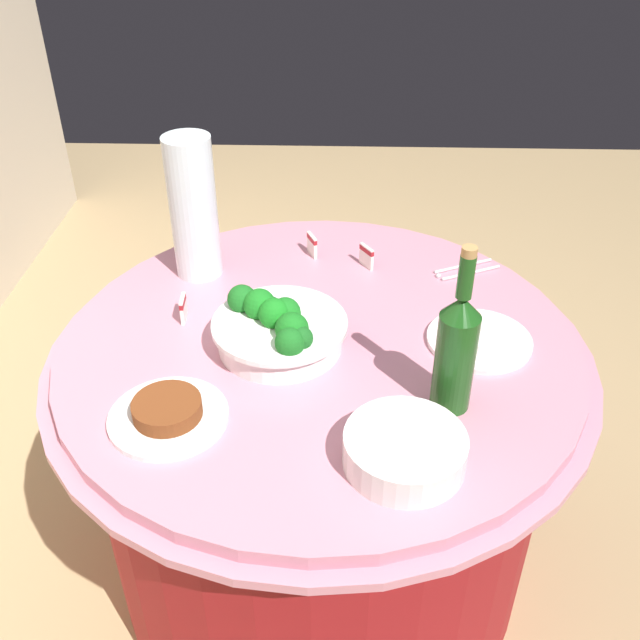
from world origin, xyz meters
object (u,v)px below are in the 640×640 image
at_px(decorative_fruit_vase, 194,216).
at_px(food_plate_stir_fry, 168,413).
at_px(label_placard_mid, 183,307).
at_px(wine_bottle, 456,349).
at_px(serving_tongs, 464,270).
at_px(food_plate_rice, 479,336).
at_px(plate_stack, 405,450).
at_px(label_placard_front, 312,244).
at_px(broccoli_bowl, 278,328).
at_px(label_placard_rear, 366,255).

relative_size(decorative_fruit_vase, food_plate_stir_fry, 1.55).
relative_size(decorative_fruit_vase, label_placard_mid, 6.18).
distance_m(wine_bottle, serving_tongs, 0.51).
relative_size(wine_bottle, food_plate_rice, 1.53).
relative_size(plate_stack, decorative_fruit_vase, 0.62).
bearing_deg(wine_bottle, label_placard_front, 26.75).
bearing_deg(wine_bottle, label_placard_mid, 64.45).
xyz_separation_m(broccoli_bowl, label_placard_rear, (0.33, -0.19, -0.02)).
bearing_deg(plate_stack, label_placard_front, 14.65).
relative_size(label_placard_front, label_placard_rear, 1.00).
xyz_separation_m(decorative_fruit_vase, label_placard_rear, (0.04, -0.40, -0.12)).
bearing_deg(broccoli_bowl, label_placard_mid, 66.65).
xyz_separation_m(decorative_fruit_vase, label_placard_mid, (-0.20, 0.00, -0.12)).
distance_m(decorative_fruit_vase, food_plate_stir_fry, 0.54).
height_order(decorative_fruit_vase, label_placard_rear, decorative_fruit_vase).
height_order(decorative_fruit_vase, label_placard_front, decorative_fruit_vase).
bearing_deg(food_plate_rice, decorative_fruit_vase, 67.44).
bearing_deg(label_placard_mid, food_plate_stir_fry, -174.47).
bearing_deg(decorative_fruit_vase, food_plate_rice, -112.56).
distance_m(broccoli_bowl, wine_bottle, 0.38).
bearing_deg(food_plate_stir_fry, plate_stack, -102.45).
distance_m(wine_bottle, food_plate_rice, 0.25).
bearing_deg(food_plate_rice, serving_tongs, -1.49).
height_order(decorative_fruit_vase, label_placard_mid, decorative_fruit_vase).
relative_size(decorative_fruit_vase, label_placard_rear, 6.18).
distance_m(serving_tongs, food_plate_stir_fry, 0.82).
bearing_deg(serving_tongs, plate_stack, 163.66).
distance_m(food_plate_rice, food_plate_stir_fry, 0.66).
relative_size(wine_bottle, label_placard_mid, 6.11).
bearing_deg(broccoli_bowl, serving_tongs, -53.34).
bearing_deg(serving_tongs, decorative_fruit_vase, 91.94).
bearing_deg(label_placard_front, food_plate_rice, -134.14).
height_order(broccoli_bowl, plate_stack, broccoli_bowl).
bearing_deg(serving_tongs, label_placard_front, 79.40).
bearing_deg(decorative_fruit_vase, label_placard_mid, 179.96).
distance_m(label_placard_mid, label_placard_rear, 0.47).
distance_m(food_plate_rice, label_placard_mid, 0.64).
relative_size(serving_tongs, label_placard_front, 2.98).
relative_size(broccoli_bowl, serving_tongs, 1.71).
height_order(decorative_fruit_vase, food_plate_stir_fry, decorative_fruit_vase).
relative_size(wine_bottle, food_plate_stir_fry, 1.53).
distance_m(broccoli_bowl, label_placard_mid, 0.24).
height_order(wine_bottle, food_plate_stir_fry, wine_bottle).
height_order(plate_stack, wine_bottle, wine_bottle).
relative_size(plate_stack, label_placard_mid, 3.82).
distance_m(decorative_fruit_vase, label_placard_mid, 0.23).
relative_size(plate_stack, wine_bottle, 0.62).
bearing_deg(label_placard_mid, broccoli_bowl, -113.35).
bearing_deg(decorative_fruit_vase, label_placard_front, -71.14).
distance_m(wine_bottle, decorative_fruit_vase, 0.72).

